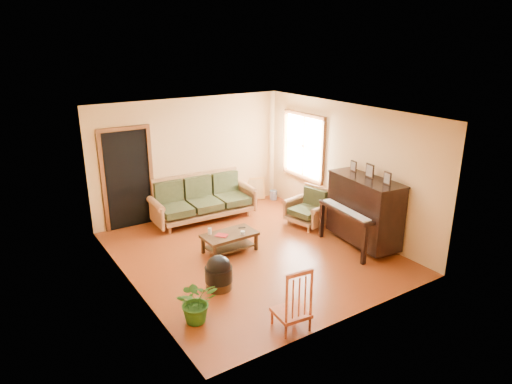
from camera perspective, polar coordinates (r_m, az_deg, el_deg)
floor at (r=8.57m, az=-0.48°, el=-7.60°), size 5.00×5.00×0.00m
doorway at (r=9.75m, az=-15.73°, el=1.47°), size 1.08×0.16×2.05m
window at (r=10.29m, az=5.98°, el=5.73°), size 0.12×1.36×1.46m
sofa at (r=9.97m, az=-6.54°, el=-0.83°), size 2.28×1.03×0.96m
coffee_table at (r=8.56m, az=-3.31°, el=-6.33°), size 1.01×0.56×0.36m
armchair at (r=9.69m, az=6.42°, el=-1.90°), size 0.92×0.95×0.81m
piano at (r=8.87m, az=13.37°, el=-2.44°), size 1.06×1.62×1.35m
footstool at (r=7.38m, az=-4.68°, el=-10.46°), size 0.47×0.47×0.42m
red_chair at (r=6.35m, az=4.45°, el=-13.00°), size 0.49×0.53×0.95m
leaning_frame at (r=11.18m, az=-0.01°, el=0.45°), size 0.44×0.25×0.58m
ceramic_crock at (r=11.26m, az=2.19°, el=-0.37°), size 0.23×0.23×0.23m
potted_plant at (r=6.59m, az=-7.41°, el=-13.37°), size 0.70×0.65×0.64m
book at (r=8.32m, az=-4.54°, el=-5.65°), size 0.26×0.27×0.02m
candle at (r=8.47m, az=-5.81°, el=-4.89°), size 0.08×0.08×0.12m
glass_jar at (r=8.45m, az=-1.68°, el=-5.09°), size 0.10×0.10×0.05m
remote at (r=8.71m, az=-1.79°, el=-4.46°), size 0.14×0.09×0.01m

